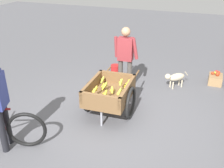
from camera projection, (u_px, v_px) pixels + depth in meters
name	position (u px, v px, depth m)	size (l,w,h in m)	color
ground_plane	(114.00, 121.00, 5.11)	(24.00, 24.00, 0.00)	#56565B
fruit_cart	(110.00, 94.00, 5.20)	(1.68, 0.97, 0.73)	brown
vendor_person	(125.00, 54.00, 5.98)	(0.22, 0.58, 1.51)	#4C4742
dog	(175.00, 77.00, 6.33)	(0.51, 0.50, 0.40)	beige
plastic_bucket	(115.00, 69.00, 7.19)	(0.25, 0.25, 0.23)	#B21E1E
apple_crate	(215.00, 79.00, 6.60)	(0.44, 0.32, 0.32)	#99754C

